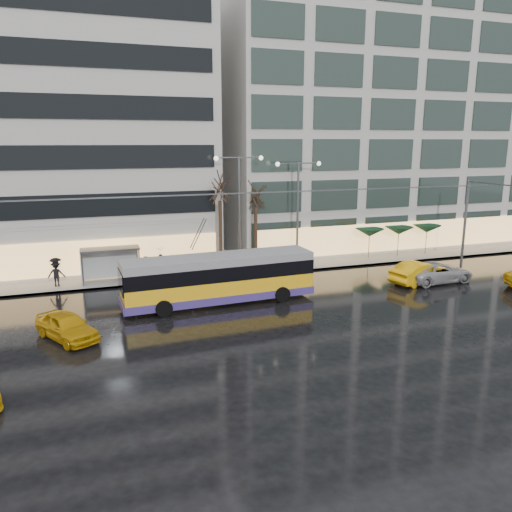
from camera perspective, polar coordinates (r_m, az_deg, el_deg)
name	(u,v)px	position (r m, az deg, el deg)	size (l,w,h in m)	color
ground	(260,317)	(30.02, 0.47, -7.01)	(140.00, 140.00, 0.00)	black
sidewalk	(229,261)	(43.40, -3.09, -0.62)	(80.00, 10.00, 0.15)	gray
kerb	(246,276)	(38.80, -1.12, -2.25)	(80.00, 0.10, 0.15)	slate
building_right	(376,117)	(53.75, 13.56, 15.17)	(32.00, 14.00, 25.00)	beige
trolleybus	(219,280)	(32.20, -4.22, -2.76)	(12.48, 5.00, 5.73)	yellow
catenary	(238,225)	(36.58, -2.12, 3.51)	(42.24, 5.12, 7.00)	#595B60
bus_shelter	(105,257)	(38.26, -16.89, -0.13)	(4.20, 1.60, 2.51)	#595B60
street_lamp_near	(239,197)	(39.34, -1.93, 6.73)	(3.96, 0.36, 9.03)	#595B60
street_lamp_far	(298,198)	(41.08, 4.80, 6.57)	(3.96, 0.36, 8.53)	#595B60
tree_a	(220,183)	(39.03, -4.16, 8.27)	(3.20, 3.20, 8.40)	black
tree_b	(256,191)	(40.13, -0.04, 7.45)	(3.20, 3.20, 7.70)	black
parasol_a	(370,233)	(44.94, 12.85, 2.63)	(2.50, 2.50, 2.65)	#595B60
parasol_b	(399,231)	(46.57, 16.01, 2.81)	(2.50, 2.50, 2.65)	#595B60
parasol_c	(427,229)	(48.32, 18.95, 2.96)	(2.50, 2.50, 2.65)	#595B60
taxi_a	(67,326)	(28.43, -20.83, -7.48)	(1.75, 4.35, 1.48)	#CF970A
taxi_b	(420,272)	(38.85, 18.19, -1.77)	(1.72, 4.94, 1.63)	#FFB40D
sedan_silver	(437,272)	(39.54, 20.01, -1.74)	(2.51, 5.43, 1.51)	#9D9DA1
pedestrian_a	(160,256)	(39.19, -10.90, -0.03)	(1.28, 1.29, 2.19)	black
pedestrian_b	(146,267)	(38.59, -12.50, -1.25)	(0.83, 0.65, 1.68)	black
pedestrian_c	(56,271)	(38.19, -21.88, -1.59)	(1.28, 0.93, 2.11)	black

